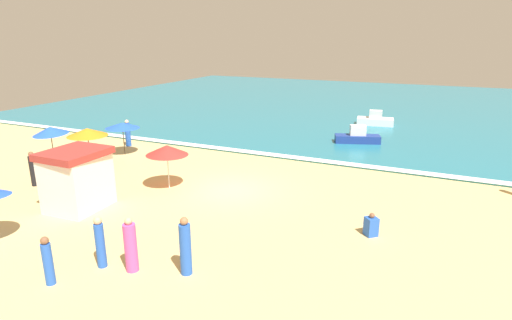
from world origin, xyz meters
TOP-DOWN VIEW (x-y plane):
  - ground_plane at (0.00, 0.00)m, footprint 60.00×60.00m
  - ocean_water at (0.00, 28.00)m, footprint 60.00×44.00m
  - wave_breaker_foam at (0.00, 6.30)m, footprint 57.00×0.70m
  - lifeguard_cabana at (-4.92, -4.56)m, footprint 2.16×2.52m
  - beach_umbrella_1 at (-2.88, -0.93)m, footprint 2.85×2.85m
  - beach_umbrella_2 at (-8.96, 2.87)m, footprint 2.90×2.90m
  - beach_umbrella_3 at (-11.81, 0.03)m, footprint 2.59×2.60m
  - beach_umbrella_4 at (-8.81, -0.07)m, footprint 2.89×2.89m
  - beachgoer_0 at (0.51, -7.62)m, footprint 0.55×0.55m
  - beachgoer_1 at (-9.14, -3.41)m, footprint 0.39×0.39m
  - beachgoer_2 at (-0.54, -7.84)m, footprint 0.42×0.42m
  - beachgoer_3 at (2.18, -7.07)m, footprint 0.46×0.46m
  - beachgoer_4 at (6.98, -2.01)m, footprint 0.59×0.59m
  - beachgoer_5 at (-1.22, -9.24)m, footprint 0.41×0.41m
  - beachgoer_8 at (-10.16, 4.62)m, footprint 0.50×0.50m
  - beach_towel_1 at (-7.33, -2.41)m, footprint 1.30×1.45m
  - small_boat_0 at (3.90, 17.98)m, footprint 3.02×1.67m
  - small_boat_1 at (3.76, 11.49)m, footprint 3.15×1.92m

SIDE VIEW (x-z plane):
  - ground_plane at x=0.00m, z-range 0.00..0.00m
  - beach_towel_1 at x=-7.33m, z-range 0.00..0.01m
  - ocean_water at x=0.00m, z-range 0.00..0.10m
  - wave_breaker_foam at x=0.00m, z-range 0.10..0.11m
  - beachgoer_4 at x=6.98m, z-range -0.07..0.83m
  - small_boat_1 at x=3.76m, z-range -0.11..1.10m
  - small_boat_0 at x=3.90m, z-range -0.10..1.10m
  - beachgoer_5 at x=-1.22m, z-range -0.03..1.53m
  - beachgoer_1 at x=-9.14m, z-range -0.05..1.70m
  - beachgoer_8 at x=-10.16m, z-range -0.06..1.73m
  - beachgoer_0 at x=0.51m, z-range -0.07..1.76m
  - beachgoer_2 at x=-0.54m, z-range -0.02..1.72m
  - beachgoer_3 at x=2.18m, z-range -0.05..1.87m
  - lifeguard_cabana at x=-4.92m, z-range 0.02..2.61m
  - beach_umbrella_3 at x=-11.81m, z-range 0.77..2.90m
  - beach_umbrella_2 at x=-8.96m, z-range 0.83..2.85m
  - beach_umbrella_1 at x=-2.88m, z-range 0.83..3.00m
  - beach_umbrella_4 at x=-8.81m, z-range 0.91..3.19m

